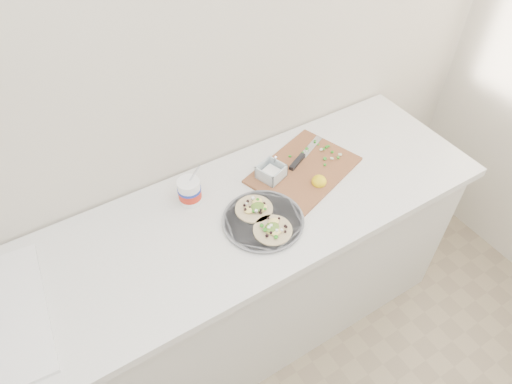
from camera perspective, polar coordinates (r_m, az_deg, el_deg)
counter at (r=2.08m, az=-6.73°, el=-12.79°), size 2.44×0.66×0.90m
taco_plate at (r=1.72m, az=0.90°, el=-3.40°), size 0.31×0.31×0.04m
tub at (r=1.78m, az=-8.24°, el=0.34°), size 0.09×0.09×0.21m
cutboard at (r=1.93m, az=5.63°, el=3.03°), size 0.52×0.43×0.07m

